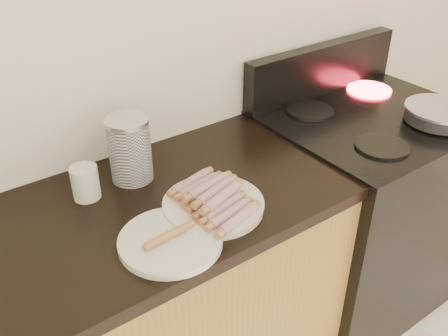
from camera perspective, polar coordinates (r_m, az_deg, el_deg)
wall_back at (r=1.57m, az=-9.78°, el=15.51°), size 4.00×0.04×2.60m
stove at (r=2.19m, az=15.00°, el=-5.01°), size 0.76×0.65×0.91m
stove_panel at (r=2.09m, az=11.17°, el=11.07°), size 0.76×0.06×0.20m
burner_near_left at (r=1.75m, az=17.60°, el=2.40°), size 0.18×0.18×0.01m
burner_near_right at (r=2.01m, az=23.64°, el=5.12°), size 0.18×0.18×0.01m
burner_far_left at (r=1.94m, az=9.79°, el=6.49°), size 0.18×0.18×0.01m
burner_far_right at (r=2.18m, az=16.25°, el=8.59°), size 0.18×0.18×0.01m
frying_pan at (r=1.97m, az=23.57°, el=5.71°), size 0.26×0.42×0.05m
main_plate at (r=1.39m, az=-1.23°, el=-4.40°), size 0.32×0.32×0.02m
side_plate at (r=1.28m, az=-6.14°, el=-8.29°), size 0.33×0.33×0.02m
hotdog_pile at (r=1.37m, az=-1.24°, el=-3.37°), size 0.14×0.28×0.05m
plain_sausages at (r=1.27m, az=-6.19°, el=-7.59°), size 0.14×0.03×0.02m
canister at (r=1.50m, az=-10.71°, el=2.12°), size 0.13×0.13×0.20m
mug at (r=1.47m, az=-15.57°, el=-1.62°), size 0.09×0.09×0.10m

